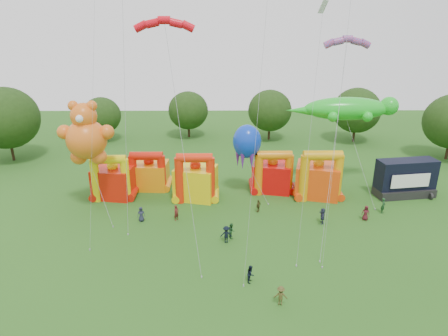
{
  "coord_description": "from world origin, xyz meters",
  "views": [
    {
      "loc": [
        -1.64,
        -21.23,
        21.84
      ],
      "look_at": [
        -1.31,
        18.0,
        7.25
      ],
      "focal_mm": 32.0,
      "sensor_mm": 36.0,
      "label": 1
    }
  ],
  "objects_px": {
    "teddy_bear_kite": "(92,160)",
    "spectator_0": "(141,214)",
    "stage_trailer": "(405,179)",
    "octopus_kite": "(251,160)",
    "spectator_4": "(258,206)",
    "bouncy_castle_0": "(113,180)",
    "bouncy_castle_2": "(196,181)",
    "gecko_kite": "(354,137)"
  },
  "relations": [
    {
      "from": "teddy_bear_kite",
      "to": "spectator_0",
      "type": "xyz_separation_m",
      "value": [
        5.61,
        -2.3,
        -5.77
      ]
    },
    {
      "from": "stage_trailer",
      "to": "octopus_kite",
      "type": "relative_size",
      "value": 0.84
    },
    {
      "from": "teddy_bear_kite",
      "to": "spectator_4",
      "type": "bearing_deg",
      "value": -0.11
    },
    {
      "from": "bouncy_castle_0",
      "to": "octopus_kite",
      "type": "relative_size",
      "value": 0.65
    },
    {
      "from": "spectator_4",
      "to": "bouncy_castle_2",
      "type": "bearing_deg",
      "value": -76.91
    },
    {
      "from": "teddy_bear_kite",
      "to": "gecko_kite",
      "type": "relative_size",
      "value": 0.9
    },
    {
      "from": "gecko_kite",
      "to": "spectator_0",
      "type": "bearing_deg",
      "value": -161.21
    },
    {
      "from": "stage_trailer",
      "to": "gecko_kite",
      "type": "height_order",
      "value": "gecko_kite"
    },
    {
      "from": "teddy_bear_kite",
      "to": "octopus_kite",
      "type": "bearing_deg",
      "value": 14.74
    },
    {
      "from": "stage_trailer",
      "to": "spectator_0",
      "type": "relative_size",
      "value": 4.49
    },
    {
      "from": "spectator_0",
      "to": "spectator_4",
      "type": "distance_m",
      "value": 13.89
    },
    {
      "from": "octopus_kite",
      "to": "spectator_0",
      "type": "relative_size",
      "value": 5.34
    },
    {
      "from": "gecko_kite",
      "to": "spectator_4",
      "type": "relative_size",
      "value": 9.41
    },
    {
      "from": "stage_trailer",
      "to": "octopus_kite",
      "type": "height_order",
      "value": "octopus_kite"
    },
    {
      "from": "stage_trailer",
      "to": "teddy_bear_kite",
      "type": "distance_m",
      "value": 39.47
    },
    {
      "from": "teddy_bear_kite",
      "to": "octopus_kite",
      "type": "relative_size",
      "value": 1.43
    },
    {
      "from": "bouncy_castle_0",
      "to": "gecko_kite",
      "type": "relative_size",
      "value": 0.41
    },
    {
      "from": "bouncy_castle_0",
      "to": "spectator_0",
      "type": "relative_size",
      "value": 3.49
    },
    {
      "from": "bouncy_castle_2",
      "to": "spectator_4",
      "type": "bearing_deg",
      "value": -27.26
    },
    {
      "from": "gecko_kite",
      "to": "teddy_bear_kite",
      "type": "bearing_deg",
      "value": -168.15
    },
    {
      "from": "spectator_0",
      "to": "bouncy_castle_2",
      "type": "bearing_deg",
      "value": 34.82
    },
    {
      "from": "gecko_kite",
      "to": "bouncy_castle_0",
      "type": "bearing_deg",
      "value": -175.86
    },
    {
      "from": "bouncy_castle_2",
      "to": "teddy_bear_kite",
      "type": "height_order",
      "value": "teddy_bear_kite"
    },
    {
      "from": "bouncy_castle_0",
      "to": "bouncy_castle_2",
      "type": "height_order",
      "value": "bouncy_castle_2"
    },
    {
      "from": "bouncy_castle_2",
      "to": "stage_trailer",
      "type": "bearing_deg",
      "value": 1.57
    },
    {
      "from": "bouncy_castle_0",
      "to": "spectator_4",
      "type": "height_order",
      "value": "bouncy_castle_0"
    },
    {
      "from": "bouncy_castle_2",
      "to": "teddy_bear_kite",
      "type": "bearing_deg",
      "value": -161.07
    },
    {
      "from": "spectator_0",
      "to": "spectator_4",
      "type": "height_order",
      "value": "spectator_0"
    },
    {
      "from": "teddy_bear_kite",
      "to": "gecko_kite",
      "type": "distance_m",
      "value": 32.92
    },
    {
      "from": "teddy_bear_kite",
      "to": "gecko_kite",
      "type": "height_order",
      "value": "teddy_bear_kite"
    },
    {
      "from": "teddy_bear_kite",
      "to": "octopus_kite",
      "type": "xyz_separation_m",
      "value": [
        18.73,
        4.93,
        -1.78
      ]
    },
    {
      "from": "teddy_bear_kite",
      "to": "spectator_0",
      "type": "distance_m",
      "value": 8.37
    },
    {
      "from": "bouncy_castle_2",
      "to": "octopus_kite",
      "type": "xyz_separation_m",
      "value": [
        7.18,
        0.96,
        2.39
      ]
    },
    {
      "from": "stage_trailer",
      "to": "spectator_0",
      "type": "bearing_deg",
      "value": -168.13
    },
    {
      "from": "bouncy_castle_2",
      "to": "stage_trailer",
      "type": "height_order",
      "value": "bouncy_castle_2"
    },
    {
      "from": "bouncy_castle_0",
      "to": "bouncy_castle_2",
      "type": "bearing_deg",
      "value": -2.81
    },
    {
      "from": "gecko_kite",
      "to": "spectator_0",
      "type": "relative_size",
      "value": 8.45
    },
    {
      "from": "bouncy_castle_2",
      "to": "spectator_0",
      "type": "height_order",
      "value": "bouncy_castle_2"
    },
    {
      "from": "teddy_bear_kite",
      "to": "spectator_0",
      "type": "bearing_deg",
      "value": -22.27
    },
    {
      "from": "bouncy_castle_0",
      "to": "octopus_kite",
      "type": "height_order",
      "value": "octopus_kite"
    },
    {
      "from": "bouncy_castle_2",
      "to": "bouncy_castle_0",
      "type": "bearing_deg",
      "value": 177.19
    },
    {
      "from": "bouncy_castle_0",
      "to": "teddy_bear_kite",
      "type": "height_order",
      "value": "teddy_bear_kite"
    }
  ]
}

